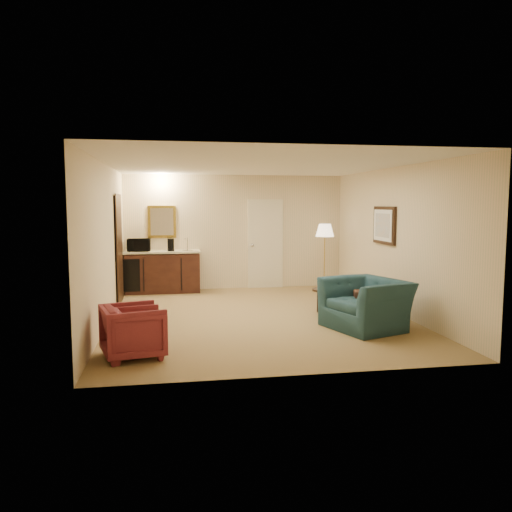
{
  "coord_description": "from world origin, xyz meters",
  "views": [
    {
      "loc": [
        -1.45,
        -8.36,
        1.95
      ],
      "look_at": [
        0.06,
        0.5,
        1.01
      ],
      "focal_mm": 35.0,
      "sensor_mm": 36.0,
      "label": 1
    }
  ],
  "objects_px": {
    "wetbar_cabinet": "(163,272)",
    "sofa": "(371,295)",
    "rose_chair_near": "(137,331)",
    "rose_chair_far": "(133,328)",
    "microwave": "(139,244)",
    "coffee_table": "(334,301)",
    "waste_bin": "(193,285)",
    "coffee_maker": "(171,245)",
    "teal_armchair": "(366,296)",
    "floor_lamp": "(324,258)"
  },
  "relations": [
    {
      "from": "sofa",
      "to": "teal_armchair",
      "type": "xyz_separation_m",
      "value": [
        -0.42,
        -0.78,
        0.14
      ]
    },
    {
      "from": "rose_chair_far",
      "to": "waste_bin",
      "type": "distance_m",
      "value": 4.73
    },
    {
      "from": "microwave",
      "to": "rose_chair_far",
      "type": "bearing_deg",
      "value": -86.78
    },
    {
      "from": "coffee_table",
      "to": "floor_lamp",
      "type": "distance_m",
      "value": 2.28
    },
    {
      "from": "coffee_maker",
      "to": "rose_chair_near",
      "type": "bearing_deg",
      "value": -90.88
    },
    {
      "from": "teal_armchair",
      "to": "rose_chair_near",
      "type": "relative_size",
      "value": 1.73
    },
    {
      "from": "sofa",
      "to": "rose_chair_far",
      "type": "relative_size",
      "value": 2.6
    },
    {
      "from": "sofa",
      "to": "coffee_maker",
      "type": "distance_m",
      "value": 4.57
    },
    {
      "from": "rose_chair_far",
      "to": "coffee_table",
      "type": "xyz_separation_m",
      "value": [
        3.33,
        1.97,
        -0.14
      ]
    },
    {
      "from": "floor_lamp",
      "to": "coffee_maker",
      "type": "bearing_deg",
      "value": 171.53
    },
    {
      "from": "rose_chair_near",
      "to": "waste_bin",
      "type": "bearing_deg",
      "value": -22.36
    },
    {
      "from": "sofa",
      "to": "rose_chair_far",
      "type": "bearing_deg",
      "value": 126.96
    },
    {
      "from": "rose_chair_far",
      "to": "coffee_table",
      "type": "relative_size",
      "value": 0.94
    },
    {
      "from": "wetbar_cabinet",
      "to": "coffee_maker",
      "type": "xyz_separation_m",
      "value": [
        0.18,
        -0.07,
        0.6
      ]
    },
    {
      "from": "rose_chair_near",
      "to": "waste_bin",
      "type": "height_order",
      "value": "rose_chair_near"
    },
    {
      "from": "rose_chair_far",
      "to": "microwave",
      "type": "distance_m",
      "value": 4.75
    },
    {
      "from": "coffee_maker",
      "to": "wetbar_cabinet",
      "type": "bearing_deg",
      "value": 164.12
    },
    {
      "from": "wetbar_cabinet",
      "to": "microwave",
      "type": "bearing_deg",
      "value": -179.94
    },
    {
      "from": "wetbar_cabinet",
      "to": "floor_lamp",
      "type": "xyz_separation_m",
      "value": [
        3.52,
        -0.57,
        0.3
      ]
    },
    {
      "from": "wetbar_cabinet",
      "to": "rose_chair_near",
      "type": "height_order",
      "value": "wetbar_cabinet"
    },
    {
      "from": "rose_chair_far",
      "to": "floor_lamp",
      "type": "relative_size",
      "value": 0.49
    },
    {
      "from": "coffee_table",
      "to": "sofa",
      "type": "bearing_deg",
      "value": -28.05
    },
    {
      "from": "rose_chair_near",
      "to": "coffee_table",
      "type": "distance_m",
      "value": 3.84
    },
    {
      "from": "wetbar_cabinet",
      "to": "rose_chair_near",
      "type": "distance_m",
      "value": 4.73
    },
    {
      "from": "rose_chair_far",
      "to": "microwave",
      "type": "bearing_deg",
      "value": -13.06
    },
    {
      "from": "sofa",
      "to": "floor_lamp",
      "type": "bearing_deg",
      "value": 15.63
    },
    {
      "from": "rose_chair_far",
      "to": "microwave",
      "type": "xyz_separation_m",
      "value": [
        -0.2,
        4.7,
        0.71
      ]
    },
    {
      "from": "floor_lamp",
      "to": "coffee_maker",
      "type": "distance_m",
      "value": 3.39
    },
    {
      "from": "coffee_table",
      "to": "waste_bin",
      "type": "xyz_separation_m",
      "value": [
        -2.38,
        2.65,
        -0.07
      ]
    },
    {
      "from": "sofa",
      "to": "wetbar_cabinet",
      "type": "bearing_deg",
      "value": 63.74
    },
    {
      "from": "teal_armchair",
      "to": "rose_chair_near",
      "type": "xyz_separation_m",
      "value": [
        -3.43,
        -0.92,
        -0.18
      ]
    },
    {
      "from": "teal_armchair",
      "to": "floor_lamp",
      "type": "relative_size",
      "value": 0.79
    },
    {
      "from": "wetbar_cabinet",
      "to": "sofa",
      "type": "bearing_deg",
      "value": -40.07
    },
    {
      "from": "sofa",
      "to": "teal_armchair",
      "type": "height_order",
      "value": "teal_armchair"
    },
    {
      "from": "teal_armchair",
      "to": "rose_chair_far",
      "type": "relative_size",
      "value": 1.6
    },
    {
      "from": "floor_lamp",
      "to": "waste_bin",
      "type": "bearing_deg",
      "value": 170.21
    },
    {
      "from": "teal_armchair",
      "to": "waste_bin",
      "type": "relative_size",
      "value": 3.75
    },
    {
      "from": "coffee_table",
      "to": "coffee_maker",
      "type": "relative_size",
      "value": 2.94
    },
    {
      "from": "rose_chair_far",
      "to": "floor_lamp",
      "type": "distance_m",
      "value": 5.64
    },
    {
      "from": "waste_bin",
      "to": "coffee_maker",
      "type": "relative_size",
      "value": 1.17
    },
    {
      "from": "sofa",
      "to": "coffee_maker",
      "type": "relative_size",
      "value": 7.15
    },
    {
      "from": "coffee_table",
      "to": "floor_lamp",
      "type": "relative_size",
      "value": 0.52
    },
    {
      "from": "rose_chair_near",
      "to": "sofa",
      "type": "bearing_deg",
      "value": -77.69
    },
    {
      "from": "coffee_table",
      "to": "floor_lamp",
      "type": "bearing_deg",
      "value": 77.16
    },
    {
      "from": "teal_armchair",
      "to": "rose_chair_far",
      "type": "distance_m",
      "value": 3.6
    },
    {
      "from": "sofa",
      "to": "floor_lamp",
      "type": "relative_size",
      "value": 1.28
    },
    {
      "from": "rose_chair_near",
      "to": "waste_bin",
      "type": "relative_size",
      "value": 2.17
    },
    {
      "from": "sofa",
      "to": "waste_bin",
      "type": "distance_m",
      "value": 4.18
    },
    {
      "from": "floor_lamp",
      "to": "teal_armchair",
      "type": "bearing_deg",
      "value": -95.96
    },
    {
      "from": "wetbar_cabinet",
      "to": "sofa",
      "type": "height_order",
      "value": "wetbar_cabinet"
    }
  ]
}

